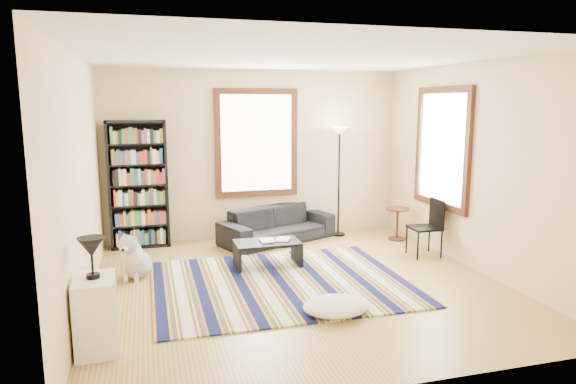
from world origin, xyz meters
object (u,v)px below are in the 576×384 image
object	(u,v)px
floor_lamp	(339,182)
floor_cushion	(336,306)
folding_chair	(424,228)
bookshelf	(138,185)
sofa	(277,225)
white_cabinet	(96,315)
coffee_table	(267,254)
side_table	(397,224)
dog	(136,255)

from	to	relation	value
floor_lamp	floor_cushion	bearing A→B (deg)	-111.30
floor_lamp	folding_chair	distance (m)	1.76
floor_lamp	folding_chair	size ratio (longest dim) A/B	2.16
bookshelf	floor_cushion	size ratio (longest dim) A/B	2.69
floor_cushion	sofa	bearing A→B (deg)	87.73
sofa	white_cabinet	bearing A→B (deg)	-150.71
floor_cushion	floor_lamp	world-z (taller)	floor_lamp
coffee_table	floor_lamp	size ratio (longest dim) A/B	0.48
floor_lamp	side_table	distance (m)	1.20
floor_cushion	dog	world-z (taller)	dog
sofa	coffee_table	xyz separation A→B (m)	(-0.46, -1.25, -0.10)
sofa	bookshelf	xyz separation A→B (m)	(-2.17, 0.27, 0.72)
sofa	side_table	bearing A→B (deg)	-35.44
bookshelf	floor_cushion	xyz separation A→B (m)	(2.05, -3.33, -0.91)
folding_chair	white_cabinet	bearing A→B (deg)	-155.75
sofa	bookshelf	world-z (taller)	bookshelf
bookshelf	white_cabinet	world-z (taller)	bookshelf
side_table	dog	bearing A→B (deg)	-169.08
floor_cushion	dog	distance (m)	2.78
bookshelf	side_table	xyz separation A→B (m)	(4.13, -0.72, -0.73)
bookshelf	folding_chair	xyz separation A→B (m)	(4.08, -1.66, -0.57)
floor_lamp	dog	world-z (taller)	floor_lamp
sofa	bookshelf	bearing A→B (deg)	150.34
folding_chair	white_cabinet	distance (m)	4.82
bookshelf	side_table	bearing A→B (deg)	-9.84
side_table	dog	world-z (taller)	dog
sofa	floor_cushion	size ratio (longest dim) A/B	2.59
dog	coffee_table	bearing A→B (deg)	21.40
coffee_table	floor_lamp	xyz separation A→B (m)	(1.57, 1.35, 0.75)
coffee_table	white_cabinet	size ratio (longest dim) A/B	1.29
bookshelf	sofa	bearing A→B (deg)	-7.08
coffee_table	floor_cushion	distance (m)	1.84
coffee_table	sofa	bearing A→B (deg)	69.70
floor_cushion	white_cabinet	distance (m)	2.45
sofa	white_cabinet	world-z (taller)	white_cabinet
floor_lamp	sofa	bearing A→B (deg)	-174.86
coffee_table	dog	size ratio (longest dim) A/B	1.46
sofa	side_table	size ratio (longest dim) A/B	3.57
sofa	dog	world-z (taller)	dog
floor_lamp	side_table	xyz separation A→B (m)	(0.84, -0.55, -0.66)
bookshelf	white_cabinet	xyz separation A→B (m)	(-0.37, -3.51, -0.65)
floor_cushion	white_cabinet	world-z (taller)	white_cabinet
coffee_table	floor_lamp	bearing A→B (deg)	40.67
floor_lamp	side_table	bearing A→B (deg)	-32.93
sofa	folding_chair	world-z (taller)	folding_chair
bookshelf	floor_lamp	size ratio (longest dim) A/B	1.08
bookshelf	white_cabinet	size ratio (longest dim) A/B	2.86
floor_cushion	folding_chair	world-z (taller)	folding_chair
side_table	folding_chair	xyz separation A→B (m)	(-0.05, -0.94, 0.16)
coffee_table	floor_lamp	distance (m)	2.21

